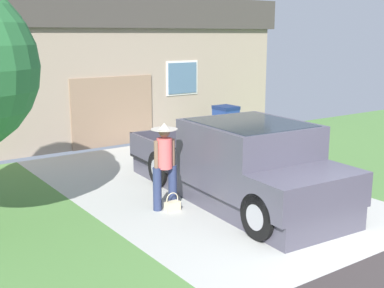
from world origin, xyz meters
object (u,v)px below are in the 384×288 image
(house_with_garage, at_px, (94,64))
(wheeled_trash_bin, at_px, (226,122))
(pickup_truck, at_px, (244,166))
(handbag, at_px, (172,205))
(person_with_hat, at_px, (165,163))

(house_with_garage, bearing_deg, wheeled_trash_bin, -64.69)
(house_with_garage, xyz_separation_m, wheeled_trash_bin, (2.27, -4.80, -1.67))
(pickup_truck, xyz_separation_m, house_with_garage, (1.11, 9.56, 1.52))
(handbag, height_order, wheeled_trash_bin, wheeled_trash_bin)
(pickup_truck, relative_size, wheeled_trash_bin, 4.97)
(house_with_garage, distance_m, wheeled_trash_bin, 5.56)
(person_with_hat, relative_size, wheeled_trash_bin, 1.49)
(handbag, distance_m, wheeled_trash_bin, 6.53)
(pickup_truck, distance_m, person_with_hat, 1.63)
(person_with_hat, bearing_deg, wheeled_trash_bin, 44.81)
(person_with_hat, height_order, wheeled_trash_bin, person_with_hat)
(pickup_truck, xyz_separation_m, person_with_hat, (-1.51, 0.59, 0.17))
(person_with_hat, bearing_deg, handbag, -71.94)
(wheeled_trash_bin, bearing_deg, house_with_garage, 115.31)
(handbag, distance_m, house_with_garage, 9.75)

